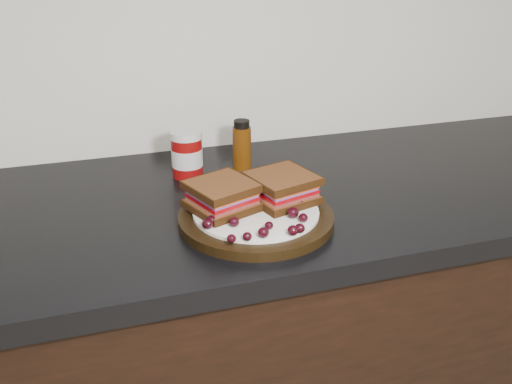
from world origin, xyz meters
TOP-DOWN VIEW (x-y plane):
  - countertop at (0.00, 1.70)m, footprint 3.98×0.60m
  - plate at (0.19, 1.58)m, footprint 0.28×0.28m
  - sandwich_left at (0.14, 1.61)m, footprint 0.14×0.14m
  - sandwich_right at (0.25, 1.61)m, footprint 0.14×0.14m
  - grape_0 at (0.09, 1.54)m, footprint 0.02×0.02m
  - grape_1 at (0.14, 1.54)m, footprint 0.02×0.02m
  - grape_2 at (0.12, 1.48)m, footprint 0.02×0.02m
  - grape_3 at (0.15, 1.48)m, footprint 0.02×0.02m
  - grape_4 at (0.17, 1.49)m, footprint 0.02×0.02m
  - grape_5 at (0.19, 1.51)m, footprint 0.01×0.01m
  - grape_6 at (0.22, 1.48)m, footprint 0.02×0.02m
  - grape_7 at (0.24, 1.48)m, footprint 0.02×0.02m
  - grape_8 at (0.26, 1.52)m, footprint 0.02×0.02m
  - grape_9 at (0.24, 1.54)m, footprint 0.02×0.02m
  - grape_10 at (0.27, 1.57)m, footprint 0.02×0.02m
  - grape_11 at (0.27, 1.58)m, footprint 0.02×0.02m
  - grape_12 at (0.27, 1.59)m, footprint 0.02×0.02m
  - grape_13 at (0.26, 1.63)m, footprint 0.02×0.02m
  - grape_14 at (0.15, 1.63)m, footprint 0.02×0.02m
  - grape_15 at (0.15, 1.61)m, footprint 0.02×0.02m
  - grape_16 at (0.12, 1.62)m, footprint 0.02×0.02m
  - grape_17 at (0.11, 1.60)m, footprint 0.02×0.02m
  - grape_18 at (0.10, 1.55)m, footprint 0.02×0.02m
  - grape_19 at (0.14, 1.63)m, footprint 0.02×0.02m
  - grape_20 at (0.14, 1.60)m, footprint 0.02×0.02m
  - grape_21 at (0.14, 1.58)m, footprint 0.02×0.02m
  - condiment_jar at (0.12, 1.83)m, footprint 0.09×0.09m
  - oil_bottle at (0.24, 1.83)m, footprint 0.05×0.05m

SIDE VIEW (x-z plane):
  - countertop at x=0.00m, z-range 0.86..0.90m
  - plate at x=0.19m, z-range 0.90..0.92m
  - grape_5 at x=0.19m, z-range 0.92..0.94m
  - grape_2 at x=0.12m, z-range 0.92..0.94m
  - grape_3 at x=0.15m, z-range 0.92..0.94m
  - grape_14 at x=0.15m, z-range 0.92..0.94m
  - grape_16 at x=0.12m, z-range 0.92..0.94m
  - grape_11 at x=0.27m, z-range 0.92..0.94m
  - grape_10 at x=0.27m, z-range 0.92..0.94m
  - grape_8 at x=0.26m, z-range 0.92..0.94m
  - grape_7 at x=0.24m, z-range 0.92..0.94m
  - grape_17 at x=0.11m, z-range 0.92..0.94m
  - grape_15 at x=0.15m, z-range 0.92..0.94m
  - grape_1 at x=0.14m, z-range 0.92..0.94m
  - grape_13 at x=0.26m, z-range 0.92..0.94m
  - grape_18 at x=0.10m, z-range 0.92..0.94m
  - grape_6 at x=0.22m, z-range 0.92..0.94m
  - grape_4 at x=0.17m, z-range 0.92..0.94m
  - grape_21 at x=0.14m, z-range 0.92..0.94m
  - grape_20 at x=0.14m, z-range 0.92..0.94m
  - grape_0 at x=0.09m, z-range 0.92..0.94m
  - grape_12 at x=0.27m, z-range 0.92..0.94m
  - grape_19 at x=0.14m, z-range 0.92..0.94m
  - grape_9 at x=0.24m, z-range 0.92..0.94m
  - sandwich_left at x=0.14m, z-range 0.92..0.97m
  - sandwich_right at x=0.25m, z-range 0.92..0.97m
  - condiment_jar at x=0.12m, z-range 0.90..1.00m
  - oil_bottle at x=0.24m, z-range 0.90..1.01m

